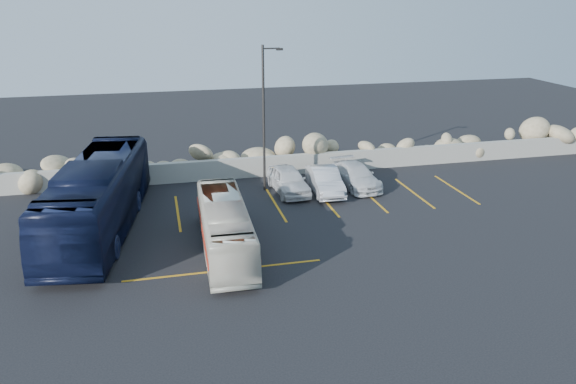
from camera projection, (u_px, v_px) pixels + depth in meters
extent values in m
plane|color=black|center=(250.00, 270.00, 22.62)|extent=(90.00, 90.00, 0.00)
cube|color=#9A988C|center=(215.00, 170.00, 33.41)|extent=(60.00, 0.40, 1.20)
cube|color=#C38617|center=(178.00, 213.00, 28.49)|extent=(0.12, 5.00, 0.01)
cube|color=#C38617|center=(276.00, 204.00, 29.60)|extent=(0.12, 5.00, 0.01)
cube|color=#C38617|center=(325.00, 200.00, 30.19)|extent=(0.12, 5.00, 0.01)
cube|color=#C38617|center=(370.00, 196.00, 30.76)|extent=(0.12, 5.00, 0.01)
cube|color=#C38617|center=(414.00, 193.00, 31.33)|extent=(0.12, 5.00, 0.01)
cube|color=#C38617|center=(456.00, 189.00, 31.90)|extent=(0.12, 5.00, 0.01)
cube|color=#C38617|center=(224.00, 270.00, 22.58)|extent=(8.00, 0.12, 0.01)
cylinder|color=#2C2927|center=(264.00, 120.00, 30.53)|extent=(0.14, 0.14, 8.00)
cylinder|color=#2C2927|center=(271.00, 48.00, 29.35)|extent=(0.90, 0.08, 0.08)
cube|color=#2C2927|center=(279.00, 49.00, 29.47)|extent=(0.35, 0.18, 0.12)
imported|color=beige|center=(225.00, 227.00, 23.94)|extent=(2.11, 8.09, 2.24)
imported|color=black|center=(98.00, 196.00, 25.92)|extent=(4.58, 12.35, 3.36)
imported|color=silver|center=(288.00, 180.00, 31.23)|extent=(1.93, 4.26, 1.42)
imported|color=silver|center=(325.00, 180.00, 31.20)|extent=(1.74, 4.30, 1.39)
imported|color=silver|center=(356.00, 176.00, 32.19)|extent=(2.12, 4.53, 1.28)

